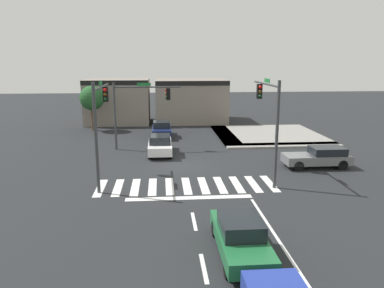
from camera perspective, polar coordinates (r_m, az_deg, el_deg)
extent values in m
plane|color=#232628|center=(26.58, -1.48, -3.19)|extent=(120.00, 120.00, 0.00)
cube|color=silver|center=(22.53, -13.69, -6.49)|extent=(0.47, 3.08, 0.01)
cube|color=silver|center=(22.39, -11.15, -6.48)|extent=(0.47, 3.08, 0.01)
cube|color=silver|center=(22.30, -8.58, -6.46)|extent=(0.47, 3.08, 0.01)
cube|color=silver|center=(22.25, -6.00, -6.43)|extent=(0.47, 3.08, 0.01)
cube|color=silver|center=(22.25, -3.41, -6.38)|extent=(0.47, 3.08, 0.01)
cube|color=silver|center=(22.29, -0.82, -6.33)|extent=(0.47, 3.08, 0.01)
cube|color=silver|center=(22.37, 1.75, -6.26)|extent=(0.47, 3.08, 0.01)
cube|color=silver|center=(22.50, 4.29, -6.17)|extent=(0.47, 3.08, 0.01)
cube|color=silver|center=(22.67, 6.80, -6.08)|extent=(0.47, 3.08, 0.01)
cube|color=silver|center=(22.89, 9.27, -5.98)|extent=(0.47, 3.08, 0.01)
cube|color=silver|center=(23.15, 11.69, -5.87)|extent=(0.47, 3.08, 0.01)
cube|color=white|center=(20.41, -0.43, -8.15)|extent=(6.80, 0.50, 0.01)
cube|color=white|center=(17.65, 0.31, -11.59)|extent=(0.16, 2.00, 0.01)
cube|color=white|center=(14.11, 1.80, -18.25)|extent=(0.16, 2.00, 0.01)
cylinder|color=yellow|center=(18.63, 6.74, -10.34)|extent=(1.19, 1.19, 0.01)
cylinder|color=white|center=(18.58, 5.92, -10.37)|extent=(0.19, 0.19, 0.00)
cylinder|color=white|center=(18.68, 7.56, -10.28)|extent=(0.19, 0.19, 0.00)
cube|color=white|center=(18.63, 6.74, -10.33)|extent=(0.53, 0.05, 0.00)
cube|color=gray|center=(33.23, 13.68, -0.19)|extent=(10.00, 1.60, 0.15)
cube|color=gray|center=(36.77, 5.11, 1.35)|extent=(1.60, 10.00, 0.15)
cube|color=gray|center=(37.71, 11.42, 1.43)|extent=(10.00, 10.00, 0.15)
cube|color=gray|center=(44.87, -11.12, 6.38)|extent=(7.21, 5.62, 5.07)
cube|color=black|center=(42.10, -11.64, 9.08)|extent=(7.21, 0.50, 0.50)
cube|color=gray|center=(45.40, -0.24, 6.62)|extent=(8.23, 6.98, 4.96)
cube|color=black|center=(41.95, 0.11, 9.18)|extent=(8.23, 0.50, 0.50)
cylinder|color=#383A3D|center=(31.24, -11.58, 4.08)|extent=(0.18, 0.18, 5.47)
cylinder|color=#383A3D|center=(30.78, -6.78, 8.55)|extent=(5.34, 0.12, 0.12)
cube|color=black|center=(30.81, -3.60, 7.54)|extent=(0.32, 0.32, 0.95)
sphere|color=red|center=(30.78, -3.93, 8.09)|extent=(0.22, 0.22, 0.22)
sphere|color=#4C330C|center=(30.81, -3.92, 7.54)|extent=(0.22, 0.22, 0.22)
sphere|color=#0C3814|center=(30.84, -3.91, 6.99)|extent=(0.22, 0.22, 0.22)
cube|color=#197233|center=(30.78, -7.29, 8.95)|extent=(1.10, 0.03, 0.24)
cylinder|color=#383A3D|center=(20.99, -14.32, 0.72)|extent=(0.18, 0.18, 6.11)
cylinder|color=#383A3D|center=(23.38, -13.55, 8.39)|extent=(0.12, 5.60, 0.12)
cube|color=black|center=(24.95, -12.95, 7.34)|extent=(0.32, 0.32, 0.95)
sphere|color=red|center=(24.75, -13.04, 7.98)|extent=(0.22, 0.22, 0.22)
sphere|color=#4C330C|center=(24.78, -13.01, 7.30)|extent=(0.22, 0.22, 0.22)
sphere|color=#0C3814|center=(24.81, -12.97, 6.63)|extent=(0.22, 0.22, 0.22)
cube|color=#197233|center=(23.09, -13.68, 8.88)|extent=(0.03, 1.10, 0.24)
cylinder|color=#383A3D|center=(21.68, 12.71, 1.24)|extent=(0.18, 0.18, 6.16)
cylinder|color=#383A3D|center=(23.90, 11.10, 8.92)|extent=(0.12, 5.39, 0.12)
cube|color=black|center=(25.33, 10.16, 7.85)|extent=(0.32, 0.32, 0.95)
sphere|color=red|center=(25.14, 10.29, 8.48)|extent=(0.22, 0.22, 0.22)
sphere|color=#4C330C|center=(25.16, 10.26, 7.81)|extent=(0.22, 0.22, 0.22)
sphere|color=#0C3814|center=(25.19, 10.24, 7.14)|extent=(0.22, 0.22, 0.22)
cube|color=#197233|center=(23.63, 11.30, 9.40)|extent=(0.03, 1.10, 0.24)
cube|color=white|center=(29.61, -4.86, -0.36)|extent=(1.80, 4.37, 0.65)
cube|color=black|center=(29.28, -4.88, 0.75)|extent=(1.58, 2.04, 0.60)
cylinder|color=black|center=(28.24, -3.25, -1.59)|extent=(0.22, 0.63, 0.63)
cylinder|color=black|center=(28.25, -6.45, -1.65)|extent=(0.22, 0.63, 0.63)
cylinder|color=black|center=(31.13, -3.40, -0.25)|extent=(0.22, 0.63, 0.63)
cylinder|color=black|center=(31.13, -6.30, -0.30)|extent=(0.22, 0.63, 0.63)
cube|color=#1E6638|center=(14.84, 7.33, -14.16)|extent=(1.72, 4.59, 0.57)
cube|color=black|center=(14.60, 7.38, -12.10)|extent=(1.51, 2.00, 0.59)
cylinder|color=black|center=(16.20, 3.48, -12.66)|extent=(0.22, 0.66, 0.66)
cylinder|color=black|center=(16.47, 8.78, -12.36)|extent=(0.22, 0.66, 0.66)
cylinder|color=black|center=(13.48, 5.45, -18.29)|extent=(0.22, 0.66, 0.66)
cylinder|color=black|center=(13.80, 11.91, -17.74)|extent=(0.22, 0.66, 0.66)
cube|color=#141E4C|center=(36.14, -4.62, 2.02)|extent=(1.76, 4.12, 0.66)
cube|color=black|center=(36.06, -4.64, 3.00)|extent=(1.55, 1.93, 0.58)
cylinder|color=black|center=(34.83, -3.34, 1.14)|extent=(0.22, 0.63, 0.63)
cylinder|color=black|center=(34.83, -5.87, 1.10)|extent=(0.22, 0.63, 0.63)
cylinder|color=black|center=(37.58, -3.45, 1.99)|extent=(0.22, 0.63, 0.63)
cylinder|color=black|center=(37.58, -5.79, 1.95)|extent=(0.22, 0.63, 0.63)
cube|color=slate|center=(27.23, 18.28, -2.13)|extent=(4.46, 1.80, 0.59)
cube|color=black|center=(27.40, 19.81, -0.97)|extent=(2.24, 1.59, 0.52)
cylinder|color=black|center=(26.03, 15.83, -3.23)|extent=(0.69, 0.22, 0.69)
cylinder|color=black|center=(27.46, 14.69, -2.34)|extent=(0.69, 0.22, 0.69)
cylinder|color=black|center=(27.23, 21.82, -2.97)|extent=(0.69, 0.22, 0.69)
cylinder|color=black|center=(28.60, 20.43, -2.14)|extent=(0.69, 0.22, 0.69)
cylinder|color=#4C3823|center=(40.58, -14.75, 3.94)|extent=(0.36, 0.36, 2.80)
sphere|color=#235628|center=(40.34, -14.91, 6.75)|extent=(2.52, 2.52, 2.52)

